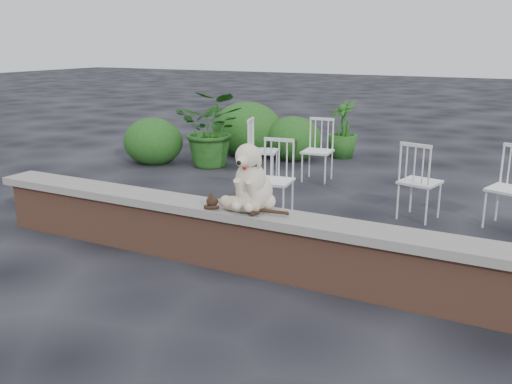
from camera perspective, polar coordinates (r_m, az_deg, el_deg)
The scene contains 13 objects.
ground at distance 5.23m, azimuth -0.29°, elevation -8.03°, with size 60.00×60.00×0.00m, color black.
brick_wall at distance 5.14m, azimuth -0.29°, elevation -5.47°, with size 6.00×0.30×0.50m, color brown.
capstone at distance 5.04m, azimuth -0.29°, elevation -2.39°, with size 6.20×0.40×0.08m, color slate.
dog at distance 5.02m, azimuth -0.18°, elevation 1.77°, with size 0.42×0.55×0.64m, color beige, non-canonical shape.
cat at distance 4.99m, azimuth -1.80°, elevation -1.16°, with size 0.94×0.22×0.16m, color tan, non-canonical shape.
chair_d at distance 6.86m, azimuth 24.57°, elevation 0.38°, with size 0.56×0.56×0.94m, color white, non-canonical shape.
chair_a at distance 6.61m, azimuth 1.83°, elevation 1.27°, with size 0.56×0.56×0.94m, color white, non-canonical shape.
chair_e at distance 8.42m, azimuth 0.73°, elevation 4.33°, with size 0.56×0.56×0.94m, color white, non-canonical shape.
chair_b at distance 8.45m, azimuth 6.33°, elevation 4.28°, with size 0.56×0.56×0.94m, color white, non-canonical shape.
chair_c at distance 6.85m, azimuth 16.49°, elevation 1.14°, with size 0.56×0.56×0.94m, color white, non-canonical shape.
potted_plant_a at distance 9.39m, azimuth -4.48°, elevation 6.49°, with size 1.15×1.00×1.28m, color #1E4513.
potted_plant_b at distance 10.23m, azimuth 8.87°, elevation 6.42°, with size 0.59×0.59×1.05m, color #1E4513.
shrubbery at distance 10.09m, azimuth -2.16°, elevation 5.86°, with size 3.06×2.45×1.04m.
Camera 1 is at (2.26, -4.24, 2.07)m, focal length 38.97 mm.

